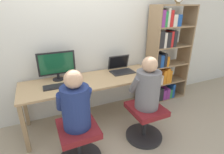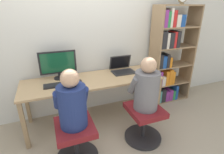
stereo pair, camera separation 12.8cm
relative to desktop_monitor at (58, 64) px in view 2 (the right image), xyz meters
name	(u,v)px [view 2 (the right image)]	position (x,y,z in m)	size (l,w,h in m)	color
ground_plane	(101,131)	(0.46, -0.53, -0.93)	(14.00, 14.00, 0.00)	tan
wall_back	(85,35)	(0.46, 0.20, 0.37)	(10.00, 0.05, 2.60)	silver
desk	(93,83)	(0.46, -0.20, -0.29)	(2.04, 0.67, 0.71)	tan
desktop_monitor	(58,64)	(0.00, 0.00, 0.00)	(0.52, 0.17, 0.42)	black
laptop	(122,69)	(0.99, -0.08, -0.17)	(0.37, 0.30, 0.25)	#2D2D30
keyboard	(60,85)	(-0.02, -0.25, -0.21)	(0.42, 0.14, 0.03)	#232326
computer_mouse_by_keyboard	(80,81)	(0.25, -0.23, -0.21)	(0.06, 0.09, 0.03)	black
office_chair_left	(76,140)	(0.04, -0.89, -0.65)	(0.51, 0.51, 0.49)	#262628
office_chair_right	(144,121)	(0.96, -0.87, -0.65)	(0.51, 0.51, 0.49)	#262628
person_at_monitor	(72,102)	(0.04, -0.89, -0.16)	(0.37, 0.32, 0.66)	navy
person_at_laptop	(147,87)	(0.96, -0.86, -0.15)	(0.38, 0.33, 0.68)	slate
bookshelf	(168,58)	(1.89, -0.07, -0.09)	(0.79, 0.33, 1.74)	#997A56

